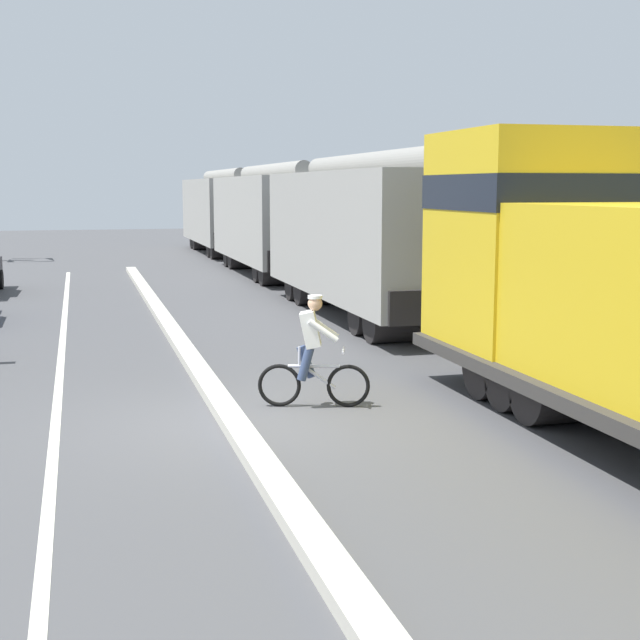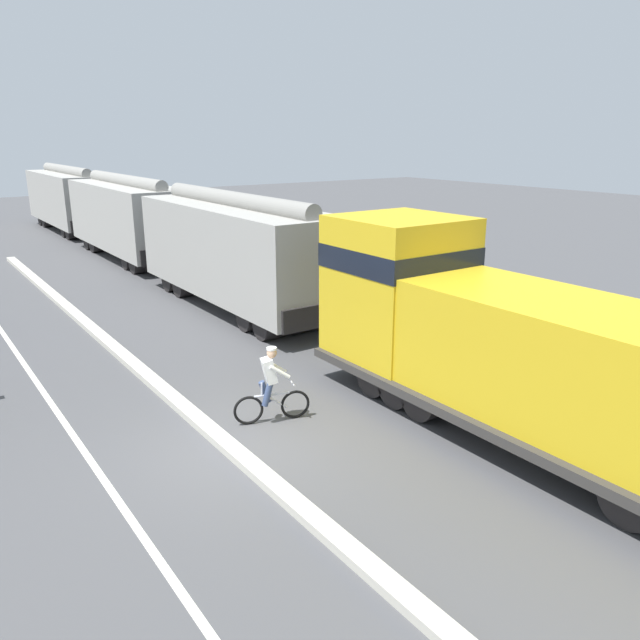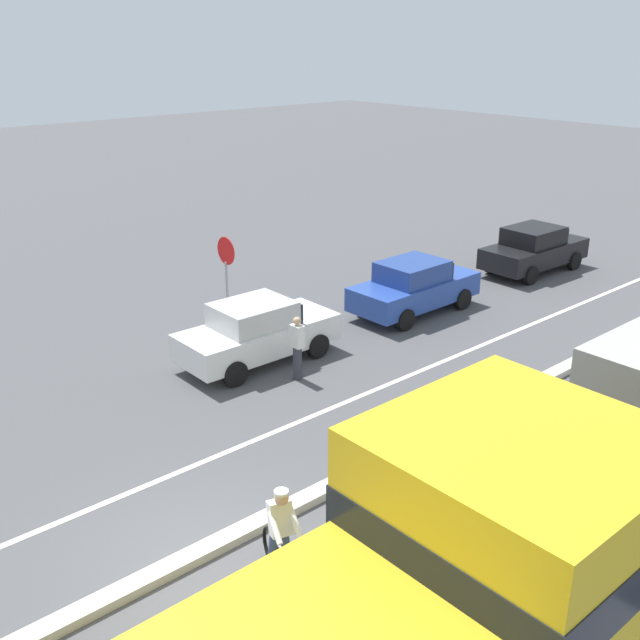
% 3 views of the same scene
% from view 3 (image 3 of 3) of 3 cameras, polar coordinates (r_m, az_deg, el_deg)
% --- Properties ---
extents(ground_plane, '(120.00, 120.00, 0.00)m').
position_cam_3_polar(ground_plane, '(12.87, -9.26, -17.46)').
color(ground_plane, '#4C4C4F').
extents(median_curb, '(0.36, 36.00, 0.16)m').
position_cam_3_polar(median_curb, '(16.14, 9.15, -8.39)').
color(median_curb, beige).
rests_on(median_curb, ground).
extents(lane_stripe, '(0.14, 36.00, 0.01)m').
position_cam_3_polar(lane_stripe, '(17.60, 3.14, -5.78)').
color(lane_stripe, silver).
rests_on(lane_stripe, ground).
extents(parked_car_white, '(1.87, 4.22, 1.62)m').
position_cam_3_polar(parked_car_white, '(19.11, -4.80, -0.89)').
color(parked_car_white, silver).
rests_on(parked_car_white, ground).
extents(parked_car_blue, '(1.87, 4.22, 1.62)m').
position_cam_3_polar(parked_car_blue, '(22.58, 7.19, 2.55)').
color(parked_car_blue, '#28479E').
rests_on(parked_car_blue, ground).
extents(parked_car_black, '(1.90, 4.24, 1.62)m').
position_cam_3_polar(parked_car_black, '(27.37, 16.00, 5.21)').
color(parked_car_black, black).
rests_on(parked_car_black, ground).
extents(cyclist, '(1.65, 0.65, 1.71)m').
position_cam_3_polar(cyclist, '(11.75, -2.95, -16.40)').
color(cyclist, black).
rests_on(cyclist, ground).
extents(stop_sign, '(0.76, 0.08, 2.88)m').
position_cam_3_polar(stop_sign, '(20.26, -7.13, 3.94)').
color(stop_sign, gray).
rests_on(stop_sign, ground).
extents(pedestrian_by_cars, '(0.34, 0.22, 1.62)m').
position_cam_3_polar(pedestrian_by_cars, '(18.06, -1.74, -2.07)').
color(pedestrian_by_cars, '#33333D').
rests_on(pedestrian_by_cars, ground).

